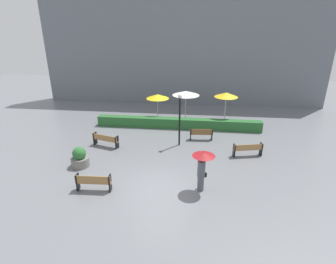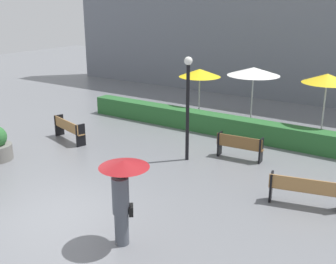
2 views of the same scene
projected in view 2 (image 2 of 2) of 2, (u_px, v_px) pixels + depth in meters
ground_plane at (62, 216)px, 10.73m from camera, size 60.00×60.00×0.00m
bench_far_left at (68, 128)px, 16.28m from camera, size 1.89×0.87×0.86m
bench_back_row at (240, 145)px, 14.40m from camera, size 1.64×0.47×0.85m
bench_far_right at (305, 189)px, 11.10m from camera, size 1.88×0.74×0.83m
pedestrian_with_umbrella at (123, 188)px, 9.11m from camera, size 1.11×1.11×2.04m
lamp_post at (188, 97)px, 13.84m from camera, size 0.28×0.28×3.56m
patio_umbrella_yellow at (200, 73)px, 18.72m from camera, size 1.88×1.88×2.34m
patio_umbrella_white at (254, 71)px, 17.96m from camera, size 2.27×2.27×2.53m
patio_umbrella_yellow_far at (327, 79)px, 15.58m from camera, size 1.86×1.86×2.67m
hedge_strip at (220, 125)px, 17.14m from camera, size 12.93×0.70×0.80m
building_facade at (284, 5)px, 21.91m from camera, size 28.00×1.20×10.01m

